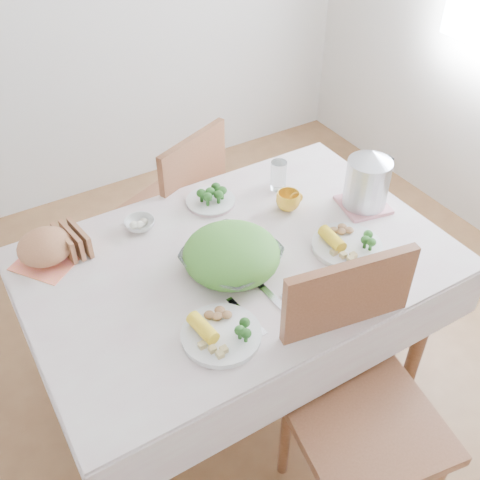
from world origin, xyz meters
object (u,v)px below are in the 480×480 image
salad_bowl (232,260)px  dinner_plate_left (221,335)px  chair_near (365,428)px  chair_far (166,214)px  electric_kettle (367,181)px  dinner_plate_right (347,246)px  yellow_mug (288,201)px  dining_table (238,328)px

salad_bowl → dinner_plate_left: size_ratio=1.27×
chair_near → dinner_plate_left: 0.57m
chair_far → electric_kettle: electric_kettle is taller
dinner_plate_right → yellow_mug: size_ratio=2.67×
salad_bowl → electric_kettle: size_ratio=1.33×
yellow_mug → dinner_plate_right: bearing=-81.6°
dining_table → yellow_mug: 0.55m
dining_table → dinner_plate_right: (0.37, -0.16, 0.40)m
dinner_plate_right → dinner_plate_left: bearing=-167.9°
salad_bowl → dining_table: bearing=37.3°
dinner_plate_right → chair_far: bearing=110.2°
chair_far → dinner_plate_left: bearing=52.2°
chair_near → dinner_plate_left: size_ratio=4.03×
chair_far → salad_bowl: 0.85m
dinner_plate_left → yellow_mug: (0.56, 0.44, 0.03)m
dinner_plate_right → dining_table: bearing=155.9°
dining_table → chair_near: size_ratio=1.38×
dinner_plate_right → yellow_mug: bearing=98.4°
chair_near → yellow_mug: bearing=83.8°
dinner_plate_left → chair_near: bearing=-47.1°
dining_table → dinner_plate_right: 0.57m
chair_far → yellow_mug: (0.28, -0.59, 0.34)m
dinner_plate_right → electric_kettle: bearing=36.9°
dining_table → dinner_plate_left: dinner_plate_left is taller
dining_table → dinner_plate_left: 0.55m
yellow_mug → dining_table: bearing=-155.1°
dinner_plate_right → electric_kettle: (0.22, 0.17, 0.11)m
dining_table → chair_near: (0.09, -0.65, 0.09)m
chair_near → dinner_plate_right: size_ratio=3.93×
chair_far → dinner_plate_right: (0.33, -0.90, 0.31)m
dinner_plate_left → electric_kettle: bearing=19.7°
electric_kettle → dinner_plate_left: bearing=179.7°
chair_far → electric_kettle: 1.01m
dinner_plate_right → salad_bowl: bearing=163.1°
dinner_plate_left → dinner_plate_right: bearing=12.1°
dinner_plate_left → yellow_mug: bearing=38.4°
chair_near → electric_kettle: 0.92m
chair_far → electric_kettle: (0.55, -0.73, 0.42)m
salad_bowl → electric_kettle: (0.64, 0.04, 0.08)m
chair_far → dining_table: bearing=64.2°
chair_near → electric_kettle: (0.50, 0.65, 0.42)m
chair_near → dinner_plate_left: chair_near is taller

